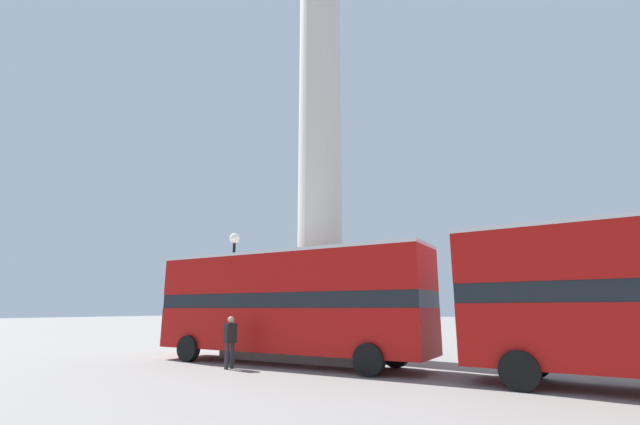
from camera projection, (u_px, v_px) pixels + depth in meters
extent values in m
plane|color=gray|center=(320.00, 355.00, 19.17)|extent=(200.00, 200.00, 0.00)
cube|color=beige|center=(320.00, 345.00, 19.26)|extent=(6.26, 6.26, 0.87)
cube|color=beige|center=(320.00, 325.00, 19.46)|extent=(4.50, 4.50, 0.87)
cube|color=beige|center=(320.00, 305.00, 19.65)|extent=(2.75, 2.75, 0.87)
cylinder|color=beige|center=(320.00, 85.00, 22.10)|extent=(2.14, 2.14, 21.40)
cube|color=#A80F0C|center=(287.00, 329.00, 16.22)|extent=(11.08, 2.49, 1.56)
cube|color=black|center=(287.00, 301.00, 16.45)|extent=(11.08, 2.44, 0.55)
cube|color=#A80F0C|center=(288.00, 275.00, 16.67)|extent=(11.08, 2.49, 1.45)
cube|color=silver|center=(288.00, 255.00, 16.84)|extent=(11.08, 2.49, 0.12)
cylinder|color=black|center=(396.00, 353.00, 15.19)|extent=(1.00, 0.31, 1.00)
cylinder|color=black|center=(369.00, 360.00, 13.15)|extent=(1.00, 0.31, 1.00)
cylinder|color=black|center=(229.00, 344.00, 18.93)|extent=(1.00, 0.31, 1.00)
cylinder|color=black|center=(188.00, 348.00, 16.90)|extent=(1.00, 0.31, 1.00)
cylinder|color=black|center=(534.00, 361.00, 12.88)|extent=(1.02, 0.37, 1.00)
cylinder|color=black|center=(520.00, 371.00, 10.83)|extent=(1.02, 0.37, 1.00)
cube|color=beige|center=(241.00, 324.00, 27.33)|extent=(4.41, 4.05, 2.22)
ellipsoid|color=brown|center=(242.00, 282.00, 27.91)|extent=(2.31, 1.96, 1.07)
cone|color=brown|center=(248.00, 273.00, 27.19)|extent=(1.19, 1.03, 1.12)
cylinder|color=brown|center=(243.00, 267.00, 28.13)|extent=(0.36, 0.36, 0.90)
sphere|color=brown|center=(243.00, 258.00, 28.26)|extent=(0.28, 0.28, 0.28)
cylinder|color=brown|center=(250.00, 298.00, 27.27)|extent=(0.20, 0.20, 1.02)
cylinder|color=brown|center=(241.00, 298.00, 26.98)|extent=(0.20, 0.20, 1.02)
cylinder|color=brown|center=(243.00, 298.00, 28.38)|extent=(0.20, 0.20, 1.02)
cylinder|color=brown|center=(234.00, 298.00, 28.09)|extent=(0.20, 0.20, 1.02)
cylinder|color=black|center=(230.00, 349.00, 19.73)|extent=(0.31, 0.31, 0.40)
cylinder|color=black|center=(232.00, 297.00, 20.25)|extent=(0.14, 0.14, 5.15)
sphere|color=white|center=(235.00, 238.00, 20.87)|extent=(0.49, 0.49, 0.49)
cylinder|color=#28282D|center=(232.00, 356.00, 14.97)|extent=(0.14, 0.14, 0.86)
cylinder|color=#28282D|center=(227.00, 356.00, 14.77)|extent=(0.14, 0.14, 0.86)
cube|color=black|center=(230.00, 333.00, 15.04)|extent=(0.23, 0.48, 0.68)
sphere|color=tan|center=(231.00, 320.00, 15.14)|extent=(0.23, 0.23, 0.23)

